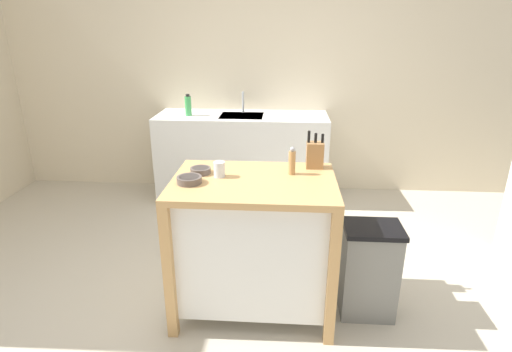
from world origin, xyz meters
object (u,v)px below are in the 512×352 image
(drinking_cup, at_px, (219,169))
(pepper_grinder, at_px, (292,161))
(kitchen_island, at_px, (254,238))
(trash_bin, at_px, (369,270))
(knife_block, at_px, (315,154))
(sink_faucet, at_px, (243,102))
(bowl_ceramic_small, at_px, (201,170))
(bottle_dish_soap, at_px, (188,106))
(bowl_stoneware_deep, at_px, (189,180))

(drinking_cup, xyz_separation_m, pepper_grinder, (0.45, 0.08, 0.04))
(kitchen_island, relative_size, drinking_cup, 10.46)
(drinking_cup, height_order, trash_bin, drinking_cup)
(knife_block, distance_m, sink_faucet, 1.86)
(kitchen_island, relative_size, bowl_ceramic_small, 7.77)
(kitchen_island, distance_m, knife_block, 0.67)
(kitchen_island, height_order, bowl_ceramic_small, bowl_ceramic_small)
(trash_bin, bearing_deg, bottle_dish_soap, 130.32)
(kitchen_island, bearing_deg, trash_bin, -1.80)
(kitchen_island, xyz_separation_m, trash_bin, (0.74, -0.02, -0.19))
(pepper_grinder, distance_m, bottle_dish_soap, 1.98)
(bowl_ceramic_small, xyz_separation_m, trash_bin, (1.09, -0.11, -0.61))
(trash_bin, height_order, bottle_dish_soap, bottle_dish_soap)
(bowl_stoneware_deep, bearing_deg, bowl_ceramic_small, 79.05)
(bowl_ceramic_small, distance_m, bottle_dish_soap, 1.77)
(drinking_cup, height_order, bottle_dish_soap, bottle_dish_soap)
(knife_block, bearing_deg, bottle_dish_soap, 127.54)
(kitchen_island, distance_m, bowl_ceramic_small, 0.55)
(pepper_grinder, bearing_deg, bowl_stoneware_deep, -161.97)
(pepper_grinder, bearing_deg, knife_block, 42.69)
(kitchen_island, height_order, trash_bin, kitchen_island)
(bowl_ceramic_small, bearing_deg, bowl_stoneware_deep, -100.95)
(bowl_stoneware_deep, relative_size, drinking_cup, 1.55)
(knife_block, relative_size, bottle_dish_soap, 1.12)
(kitchen_island, distance_m, drinking_cup, 0.50)
(bowl_stoneware_deep, distance_m, drinking_cup, 0.20)
(bowl_ceramic_small, height_order, bottle_dish_soap, bottle_dish_soap)
(drinking_cup, relative_size, bottle_dish_soap, 0.44)
(bottle_dish_soap, bearing_deg, kitchen_island, -65.86)
(knife_block, bearing_deg, drinking_cup, -160.06)
(bottle_dish_soap, bearing_deg, knife_block, -52.46)
(drinking_cup, distance_m, sink_faucet, 1.96)
(drinking_cup, bearing_deg, sink_faucet, 91.36)
(sink_faucet, height_order, bottle_dish_soap, same)
(bowl_ceramic_small, distance_m, trash_bin, 1.25)
(sink_faucet, bearing_deg, bottle_dish_soap, -160.06)
(bowl_ceramic_small, bearing_deg, trash_bin, -6.00)
(pepper_grinder, xyz_separation_m, bottle_dish_soap, (-1.04, 1.69, 0.02))
(knife_block, bearing_deg, sink_faucet, 110.24)
(pepper_grinder, bearing_deg, drinking_cup, -170.11)
(knife_block, bearing_deg, pepper_grinder, -137.31)
(bowl_ceramic_small, distance_m, sink_faucet, 1.91)
(knife_block, height_order, bowl_stoneware_deep, knife_block)
(drinking_cup, bearing_deg, kitchen_island, -10.16)
(sink_faucet, relative_size, bottle_dish_soap, 1.00)
(knife_block, relative_size, sink_faucet, 1.12)
(knife_block, relative_size, trash_bin, 0.39)
(knife_block, distance_m, drinking_cup, 0.64)
(bottle_dish_soap, bearing_deg, bowl_ceramic_small, -74.85)
(kitchen_island, distance_m, trash_bin, 0.77)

